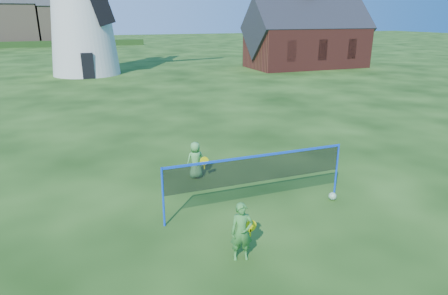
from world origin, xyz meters
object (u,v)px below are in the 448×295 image
Objects in this scene: chapel at (307,38)px; badminton_net at (257,170)px; windmill at (80,2)px; player_girl at (242,232)px; player_boy at (196,160)px; play_ball at (332,196)px.

chapel is 2.40× the size of badminton_net.
windmill reaches higher than player_girl.
chapel is 9.35× the size of player_girl.
badminton_net is 2.88m from player_boy.
play_ball is at bearing -79.51° from windmill.
chapel is at bearing 55.72° from badminton_net.
badminton_net is at bearing 70.22° from player_girl.
windmill is at bearing 100.49° from play_ball.
windmill is 1.50× the size of chapel.
play_ball is (3.13, -2.94, -0.48)m from player_boy.
play_ball is at bearing 133.52° from player_boy.
windmill is 82.51× the size of play_ball.
player_girl is 5.90× the size of play_ball.
player_boy is at bearing 98.57° from player_girl.
player_girl is 1.10× the size of player_boy.
windmill reaches higher than player_boy.
play_ball is (-15.80, -26.74, -2.78)m from chapel.
windmill reaches higher than play_ball.
player_girl is (1.86, -30.71, -5.42)m from windmill.
windmill is at bearing 106.79° from player_girl.
windmill is 26.76m from player_boy.
player_boy is 5.37× the size of play_ball.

